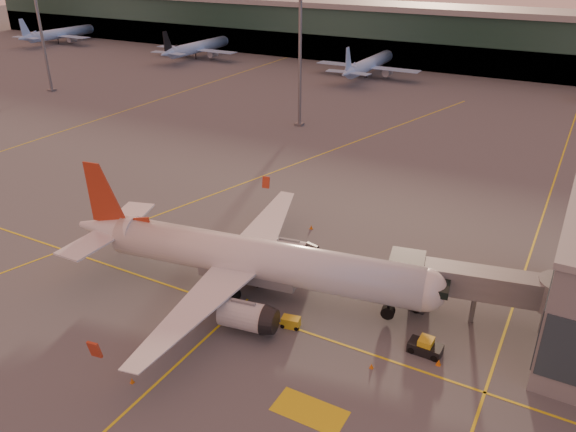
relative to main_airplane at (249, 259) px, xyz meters
The scene contains 16 objects.
ground 10.26m from the main_airplane, 118.07° to the right, with size 600.00×600.00×0.00m, color #4C4F54.
taxi_markings 38.28m from the main_airplane, 107.97° to the left, with size 100.12×173.00×0.01m.
terminal 133.66m from the main_airplane, 91.90° to the left, with size 400.00×20.00×17.60m.
mast_west_far 109.16m from the main_airplane, 150.37° to the left, with size 2.40×2.40×25.60m.
mast_west_near 63.58m from the main_airplane, 112.94° to the left, with size 2.40×2.40×25.60m.
distant_aircraft_row 112.69m from the main_airplane, 103.05° to the left, with size 290.00×34.00×13.00m.
main_airplane is the anchor object (origin of this frame).
jet_bridge 24.40m from the main_airplane, 15.60° to the left, with size 18.30×6.66×6.14m.
catering_truck 3.56m from the main_airplane, 110.44° to the left, with size 5.52×3.76×3.94m.
gpu_cart 8.42m from the main_airplane, 25.29° to the right, with size 2.00×1.42×1.07m.
pushback_tug 19.94m from the main_airplane, ahead, with size 3.10×1.74×1.57m.
cone_nose 21.61m from the main_airplane, ahead, with size 0.47×0.47×0.60m.
cone_tail 19.09m from the main_airplane, behind, with size 0.49×0.49×0.63m.
cone_wing_right 17.28m from the main_airplane, 94.46° to the right, with size 0.38×0.38×0.49m.
cone_wing_left 17.09m from the main_airplane, 93.09° to the left, with size 0.44×0.44×0.56m.
cone_fwd 17.28m from the main_airplane, 17.41° to the right, with size 0.37×0.37×0.48m.
Camera 1 is at (32.89, -34.57, 34.09)m, focal length 35.00 mm.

